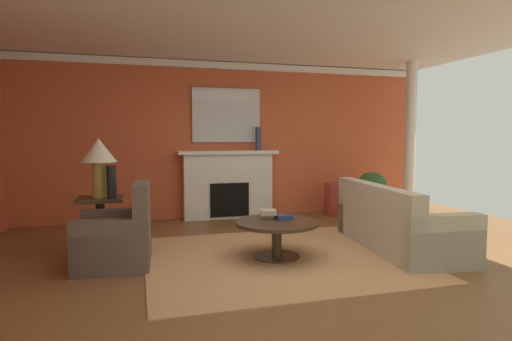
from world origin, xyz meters
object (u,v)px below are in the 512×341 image
Objects in this scene: mantel_mirror at (226,115)px; coffee_table at (277,231)px; vase_on_side_table at (112,182)px; side_table at (101,221)px; sofa at (396,226)px; vase_mantel_right at (258,139)px; table_lamp at (99,156)px; fireplace at (228,186)px; vase_tall_corner at (332,199)px; potted_plant at (372,191)px; armchair_near_window at (118,239)px.

mantel_mirror is 3.16m from coffee_table.
mantel_mirror is 3.04× the size of vase_on_side_table.
side_table reaches higher than coffee_table.
sofa is 2.18× the size of coffee_table.
vase_mantel_right is at bearing 78.85° from coffee_table.
fireplace is at bearing 41.23° from table_lamp.
vase_tall_corner is (0.23, 2.35, 0.01)m from sofa.
vase_tall_corner is at bearing -10.36° from vase_mantel_right.
mantel_mirror is at bearing 162.54° from potted_plant.
table_lamp is at bearing -159.43° from vase_tall_corner.
mantel_mirror reaches higher than vase_on_side_table.
mantel_mirror is at bearing 162.82° from vase_mantel_right.
fireplace is 1.80× the size of coffee_table.
side_table is 1.71× the size of vase_on_side_table.
armchair_near_window is at bearing -71.25° from table_lamp.
potted_plant reaches higher than vase_tall_corner.
sofa is 3.70m from vase_on_side_table.
fireplace reaches higher than coffee_table.
armchair_near_window reaches higher than coffee_table.
sofa is 3.53× the size of vase_tall_corner.
sofa is at bearing -13.14° from side_table.
table_lamp is at bearing -136.91° from mantel_mirror.
potted_plant is (4.55, 1.11, 0.09)m from side_table.
potted_plant is at bearing -14.93° from fireplace.
mantel_mirror is at bearing 121.38° from sofa.
armchair_near_window is at bearing -157.56° from potted_plant.
vase_mantel_right is at bearing -5.15° from fireplace.
table_lamp is 3.12m from vase_mantel_right.
vase_mantel_right reaches higher than coffee_table.
side_table is at bearing 157.36° from coffee_table.
armchair_near_window is 0.95× the size of coffee_table.
sofa is at bearing -66.32° from vase_mantel_right.
table_lamp is at bearing 157.36° from coffee_table.
potted_plant is (0.60, -0.37, 0.18)m from vase_tall_corner.
armchair_near_window is at bearing 174.11° from coffee_table.
armchair_near_window is 1.14× the size of potted_plant.
fireplace reaches higher than vase_tall_corner.
vase_on_side_table reaches higher than sofa.
coffee_table is at bearing -5.89° from armchair_near_window.
sofa is 2.91× the size of table_lamp.
coffee_table is (1.84, -0.19, 0.03)m from armchair_near_window.
fireplace is 1.89× the size of armchair_near_window.
table_lamp is (-2.07, 0.86, 0.89)m from coffee_table.
vase_mantel_right is at bearing 113.68° from sofa.
vase_tall_corner reaches higher than coffee_table.
mantel_mirror is 3.14m from side_table.
table_lamp reaches higher than sofa.
side_table is at bearing 180.00° from table_lamp.
side_table is 4.22m from vase_tall_corner.
coffee_table is at bearing -89.17° from fireplace.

